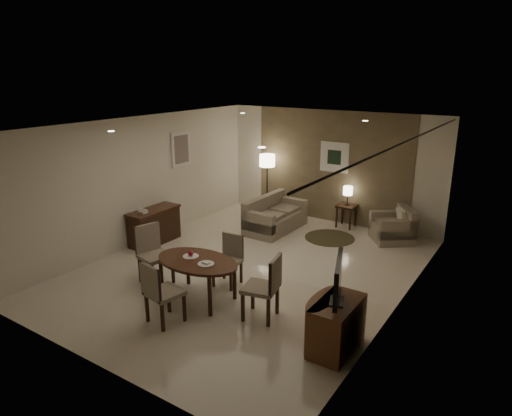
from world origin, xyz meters
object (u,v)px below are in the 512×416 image
Objects in this scene: tv_cabinet at (337,326)px; sofa at (276,214)px; floor_lamp at (267,185)px; dining_table at (198,280)px; chair_left at (155,255)px; side_table at (346,216)px; chair_right at (260,287)px; armchair at (392,225)px; chair_far at (227,261)px; console_desk at (154,226)px; chair_near at (165,292)px.

tv_cabinet is 0.55× the size of sofa.
floor_lamp is at bearing 42.43° from sofa.
sofa is 1.05× the size of floor_lamp.
dining_table is at bearing -71.61° from floor_lamp.
dining_table is 1.42× the size of chair_left.
side_table is at bearing 82.38° from dining_table.
chair_right is 1.87× the size of side_table.
chair_right reaches higher than armchair.
armchair is at bearing 159.11° from chair_right.
chair_left reaches higher than sofa.
chair_left is 0.63× the size of sofa.
chair_far is 4.07m from armchair.
floor_lamp is at bearing -161.32° from chair_right.
console_desk is 1.23× the size of chair_near.
dining_table is 1.50× the size of chair_near.
chair_right is 5.20m from floor_lamp.
sofa is at bearing 8.85° from chair_left.
chair_far reaches higher than side_table.
chair_left is (1.43, -1.38, 0.14)m from console_desk.
tv_cabinet reaches higher than dining_table.
dining_table is 1.74× the size of armchair.
chair_near reaches higher than sofa.
chair_right is 1.20× the size of armchair.
dining_table is 1.02m from chair_left.
chair_far is 1.26m from chair_left.
chair_far is at bearing -16.77° from console_desk.
floor_lamp is (-1.59, 3.85, 0.34)m from chair_far.
chair_right is 3.97m from sofa.
chair_right is at bearing -75.60° from chair_left.
floor_lamp reaches higher than armchair.
chair_right reaches higher than chair_far.
console_desk is at bearing -92.73° from armchair.
sofa reaches higher than dining_table.
armchair is at bearing -19.10° from chair_left.
console_desk is at bearing 60.24° from chair_left.
chair_left is at bearing 175.82° from sofa.
console_desk is 5.11m from tv_cabinet.
chair_right is 0.62× the size of sofa.
floor_lamp is at bearing -175.95° from side_table.
chair_right reaches higher than console_desk.
chair_near is 1.41m from chair_right.
floor_lamp reaches higher than chair_right.
chair_far is 0.57× the size of floor_lamp.
chair_near is at bearing -115.12° from chair_left.
chair_right is (1.16, 0.06, 0.16)m from dining_table.
chair_near reaches higher than side_table.
chair_left reaches higher than chair_far.
chair_left is (-1.06, 0.86, 0.03)m from chair_near.
console_desk is 1.99m from chair_left.
armchair is at bearing -2.79° from floor_lamp.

